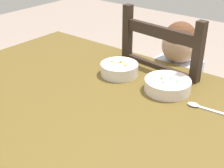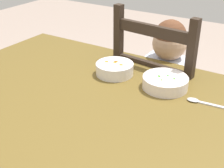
% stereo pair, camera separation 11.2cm
% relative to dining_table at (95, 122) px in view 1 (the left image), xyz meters
% --- Properties ---
extents(dining_table, '(1.46, 0.98, 0.78)m').
position_rel_dining_table_xyz_m(dining_table, '(0.00, 0.00, 0.00)').
color(dining_table, brown).
rests_on(dining_table, ground).
extents(dining_chair, '(0.46, 0.46, 1.04)m').
position_rel_dining_table_xyz_m(dining_chair, '(0.05, 0.53, -0.20)').
color(dining_chair, '#2D2219').
rests_on(dining_chair, ground).
extents(child_figure, '(0.32, 0.31, 0.96)m').
position_rel_dining_table_xyz_m(child_figure, '(0.06, 0.53, -0.04)').
color(child_figure, silver).
rests_on(child_figure, ground).
extents(bowl_of_peas, '(0.18, 0.18, 0.05)m').
position_rel_dining_table_xyz_m(bowl_of_peas, '(0.17, 0.24, 0.13)').
color(bowl_of_peas, white).
rests_on(bowl_of_peas, dining_table).
extents(bowl_of_carrots, '(0.16, 0.16, 0.05)m').
position_rel_dining_table_xyz_m(bowl_of_carrots, '(-0.06, 0.24, 0.13)').
color(bowl_of_carrots, white).
rests_on(bowl_of_carrots, dining_table).
extents(spoon, '(0.14, 0.03, 0.01)m').
position_rel_dining_table_xyz_m(spoon, '(0.33, 0.20, 0.10)').
color(spoon, silver).
rests_on(spoon, dining_table).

